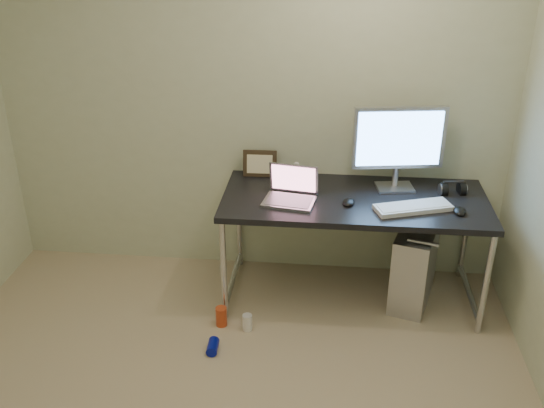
{
  "coord_description": "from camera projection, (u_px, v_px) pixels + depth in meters",
  "views": [
    {
      "loc": [
        0.54,
        -2.17,
        2.42
      ],
      "look_at": [
        0.22,
        1.03,
        0.85
      ],
      "focal_mm": 40.0,
      "sensor_mm": 36.0,
      "label": 1
    }
  ],
  "objects": [
    {
      "name": "monitor",
      "position": [
        399.0,
        142.0,
        3.88
      ],
      "size": [
        0.59,
        0.21,
        0.56
      ],
      "rotation": [
        0.0,
        0.0,
        0.15
      ],
      "color": "#AFAEB5",
      "rests_on": "desk"
    },
    {
      "name": "picture_frame",
      "position": [
        260.0,
        164.0,
        4.17
      ],
      "size": [
        0.23,
        0.07,
        0.19
      ],
      "primitive_type": "cube",
      "rotation": [
        -0.21,
        0.0,
        0.02
      ],
      "color": "#2D2215",
      "rests_on": "desk"
    },
    {
      "name": "tower_computer",
      "position": [
        415.0,
        264.0,
        4.06
      ],
      "size": [
        0.37,
        0.56,
        0.58
      ],
      "rotation": [
        0.0,
        0.0,
        -0.29
      ],
      "color": "silver",
      "rests_on": "ground"
    },
    {
      "name": "desk",
      "position": [
        354.0,
        208.0,
        3.92
      ],
      "size": [
        1.7,
        0.74,
        0.75
      ],
      "color": "black",
      "rests_on": "ground"
    },
    {
      "name": "mouse_right",
      "position": [
        460.0,
        210.0,
        3.69
      ],
      "size": [
        0.09,
        0.13,
        0.04
      ],
      "primitive_type": "ellipsoid",
      "rotation": [
        0.0,
        0.0,
        -0.09
      ],
      "color": "black",
      "rests_on": "desk"
    },
    {
      "name": "cable_b",
      "position": [
        417.0,
        230.0,
        4.28
      ],
      "size": [
        0.02,
        0.11,
        0.71
      ],
      "primitive_type": "cylinder",
      "rotation": [
        0.14,
        0.0,
        0.09
      ],
      "color": "black",
      "rests_on": "ground"
    },
    {
      "name": "laptop",
      "position": [
        291.0,
        192.0,
        3.84
      ],
      "size": [
        0.35,
        0.31,
        0.22
      ],
      "rotation": [
        0.0,
        0.0,
        -0.16
      ],
      "color": "#AFAEB5",
      "rests_on": "desk"
    },
    {
      "name": "can_white",
      "position": [
        247.0,
        322.0,
        3.84
      ],
      "size": [
        0.08,
        0.08,
        0.11
      ],
      "primitive_type": "cylinder",
      "rotation": [
        0.0,
        0.0,
        0.38
      ],
      "color": "white",
      "rests_on": "ground"
    },
    {
      "name": "webcam",
      "position": [
        296.0,
        167.0,
        4.13
      ],
      "size": [
        0.04,
        0.03,
        0.12
      ],
      "rotation": [
        0.0,
        0.0,
        -0.12
      ],
      "color": "silver",
      "rests_on": "desk"
    },
    {
      "name": "headphones",
      "position": [
        453.0,
        189.0,
        3.94
      ],
      "size": [
        0.17,
        0.1,
        0.11
      ],
      "rotation": [
        0.0,
        0.0,
        0.14
      ],
      "color": "black",
      "rests_on": "desk"
    },
    {
      "name": "wall_back",
      "position": [
        251.0,
        102.0,
        4.07
      ],
      "size": [
        3.5,
        0.02,
        2.5
      ],
      "primitive_type": "cube",
      "color": "beige",
      "rests_on": "ground"
    },
    {
      "name": "can_red",
      "position": [
        221.0,
        316.0,
        3.89
      ],
      "size": [
        0.1,
        0.1,
        0.13
      ],
      "primitive_type": "cylinder",
      "rotation": [
        0.0,
        0.0,
        0.46
      ],
      "color": "#C1411C",
      "rests_on": "ground"
    },
    {
      "name": "keyboard",
      "position": [
        413.0,
        208.0,
        3.73
      ],
      "size": [
        0.5,
        0.3,
        0.03
      ],
      "primitive_type": "cube",
      "rotation": [
        0.0,
        0.0,
        0.33
      ],
      "color": "silver",
      "rests_on": "desk"
    },
    {
      "name": "mouse_left",
      "position": [
        349.0,
        201.0,
        3.8
      ],
      "size": [
        0.1,
        0.13,
        0.04
      ],
      "primitive_type": "ellipsoid",
      "rotation": [
        0.0,
        0.0,
        -0.19
      ],
      "color": "black",
      "rests_on": "desk"
    },
    {
      "name": "can_blue",
      "position": [
        213.0,
        347.0,
        3.67
      ],
      "size": [
        0.07,
        0.12,
        0.07
      ],
      "primitive_type": "cylinder",
      "rotation": [
        1.57,
        0.0,
        0.04
      ],
      "color": "#09139E",
      "rests_on": "ground"
    },
    {
      "name": "cable_a",
      "position": [
        404.0,
        225.0,
        4.3
      ],
      "size": [
        0.01,
        0.16,
        0.69
      ],
      "primitive_type": "cylinder",
      "rotation": [
        0.21,
        0.0,
        0.0
      ],
      "color": "black",
      "rests_on": "ground"
    }
  ]
}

